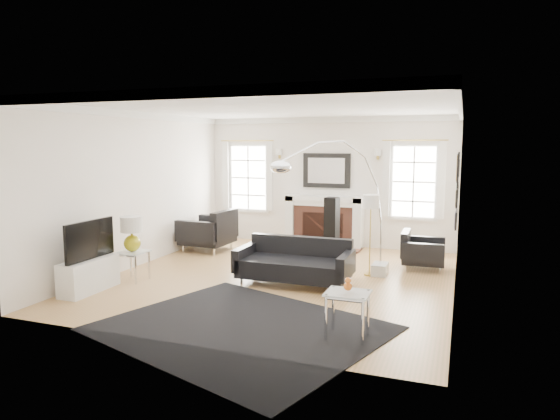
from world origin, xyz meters
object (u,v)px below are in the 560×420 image
at_px(armchair_right, 421,252).
at_px(arc_floor_lamp, 333,203).
at_px(fireplace, 324,222).
at_px(gourd_lamp, 132,231).
at_px(sofa, 295,264).
at_px(armchair_left, 210,232).
at_px(coffee_table, 321,262).

bearing_deg(armchair_right, arc_floor_lamp, -135.37).
distance_m(fireplace, armchair_right, 2.52).
bearing_deg(armchair_right, gourd_lamp, -150.58).
relative_size(armchair_right, arc_floor_lamp, 0.36).
height_order(sofa, armchair_left, armchair_left).
height_order(armchair_left, gourd_lamp, gourd_lamp).
bearing_deg(armchair_left, gourd_lamp, -91.63).
relative_size(sofa, arc_floor_lamp, 0.77).
height_order(fireplace, coffee_table, fireplace).
distance_m(armchair_left, armchair_right, 4.27).
distance_m(armchair_right, gourd_lamp, 5.01).
distance_m(fireplace, coffee_table, 2.84).
xyz_separation_m(fireplace, armchair_right, (2.14, -1.30, -0.23)).
relative_size(coffee_table, arc_floor_lamp, 0.34).
height_order(armchair_right, gourd_lamp, gourd_lamp).
bearing_deg(coffee_table, arc_floor_lamp, 46.97).
relative_size(sofa, armchair_right, 2.17).
bearing_deg(coffee_table, armchair_right, 44.87).
relative_size(armchair_left, gourd_lamp, 1.91).
xyz_separation_m(sofa, gourd_lamp, (-2.54, -0.75, 0.50)).
distance_m(armchair_left, gourd_lamp, 2.57).
bearing_deg(sofa, gourd_lamp, -163.60).
height_order(sofa, coffee_table, sofa).
bearing_deg(armchair_left, sofa, -35.84).
bearing_deg(armchair_left, arc_floor_lamp, -24.65).
distance_m(sofa, arc_floor_lamp, 1.16).
height_order(fireplace, gourd_lamp, fireplace).
bearing_deg(sofa, coffee_table, 36.54).
bearing_deg(armchair_left, armchair_right, -1.13).
relative_size(fireplace, sofa, 0.93).
xyz_separation_m(fireplace, gourd_lamp, (-2.20, -3.75, 0.28)).
distance_m(fireplace, arc_floor_lamp, 2.82).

